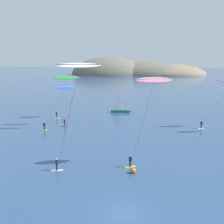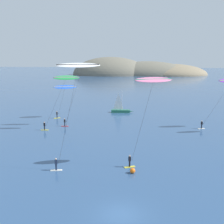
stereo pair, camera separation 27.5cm
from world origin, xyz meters
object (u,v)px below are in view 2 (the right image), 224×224
(kitesurfer_magenta, at_px, (81,71))
(kitesurfer_pink, at_px, (151,87))
(kitesurfer_white, at_px, (76,75))
(kitesurfer_blue, at_px, (65,89))
(kitesurfer_green, at_px, (64,82))
(sailboat_near, at_px, (122,110))
(marker_buoy, at_px, (133,171))

(kitesurfer_magenta, bearing_deg, kitesurfer_pink, -55.08)
(kitesurfer_white, distance_m, kitesurfer_pink, 9.74)
(kitesurfer_blue, bearing_deg, kitesurfer_pink, -54.05)
(kitesurfer_green, distance_m, kitesurfer_blue, 11.30)
(sailboat_near, bearing_deg, kitesurfer_magenta, -115.10)
(kitesurfer_magenta, height_order, kitesurfer_blue, kitesurfer_magenta)
(kitesurfer_white, xyz_separation_m, kitesurfer_green, (-7.15, 18.56, -2.85))
(kitesurfer_pink, xyz_separation_m, kitesurfer_blue, (-19.67, 27.12, -3.79))
(kitesurfer_pink, bearing_deg, kitesurfer_white, -168.09)
(sailboat_near, relative_size, kitesurfer_green, 0.54)
(kitesurfer_white, distance_m, marker_buoy, 14.08)
(kitesurfer_pink, relative_size, marker_buoy, 17.24)
(kitesurfer_pink, relative_size, kitesurfer_blue, 1.54)
(kitesurfer_magenta, distance_m, marker_buoy, 28.05)
(kitesurfer_magenta, relative_size, kitesurfer_blue, 1.66)
(kitesurfer_blue, relative_size, marker_buoy, 11.21)
(kitesurfer_pink, distance_m, kitesurfer_blue, 33.72)
(sailboat_near, distance_m, kitesurfer_white, 38.89)
(kitesurfer_white, distance_m, kitesurfer_blue, 31.34)
(kitesurfer_magenta, height_order, kitesurfer_pink, kitesurfer_magenta)
(kitesurfer_magenta, height_order, marker_buoy, kitesurfer_magenta)
(kitesurfer_green, relative_size, kitesurfer_blue, 1.39)
(kitesurfer_pink, height_order, kitesurfer_blue, kitesurfer_pink)
(kitesurfer_magenta, distance_m, kitesurfer_blue, 10.33)
(kitesurfer_white, xyz_separation_m, kitesurfer_blue, (-10.28, 29.11, -5.44))
(kitesurfer_blue, height_order, marker_buoy, kitesurfer_blue)
(sailboat_near, height_order, kitesurfer_blue, kitesurfer_blue)
(sailboat_near, bearing_deg, marker_buoy, -82.87)
(sailboat_near, xyz_separation_m, kitesurfer_pink, (6.87, -35.00, 10.09))
(kitesurfer_magenta, relative_size, kitesurfer_pink, 1.08)
(kitesurfer_green, bearing_deg, kitesurfer_blue, 106.52)
(kitesurfer_magenta, relative_size, marker_buoy, 18.58)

